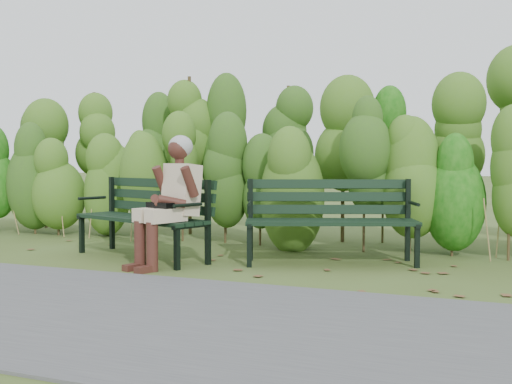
% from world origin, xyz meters
% --- Properties ---
extents(ground, '(80.00, 80.00, 0.00)m').
position_xyz_m(ground, '(0.00, 0.00, 0.00)').
color(ground, '#404E1C').
extents(footpath, '(60.00, 2.50, 0.01)m').
position_xyz_m(footpath, '(0.00, -2.20, 0.01)').
color(footpath, '#474749').
rests_on(footpath, ground).
extents(hedge_band, '(11.04, 1.67, 2.42)m').
position_xyz_m(hedge_band, '(0.00, 1.86, 1.26)').
color(hedge_band, '#47381E').
rests_on(hedge_band, ground).
extents(leaf_litter, '(5.39, 2.21, 0.01)m').
position_xyz_m(leaf_litter, '(-0.12, -0.23, 0.00)').
color(leaf_litter, brown).
rests_on(leaf_litter, ground).
extents(bench_left, '(1.88, 1.16, 0.90)m').
position_xyz_m(bench_left, '(-1.20, 0.04, 0.53)').
color(bench_left, black).
rests_on(bench_left, ground).
extents(bench_right, '(1.89, 1.16, 0.90)m').
position_xyz_m(bench_right, '(0.81, 0.46, 0.53)').
color(bench_right, black).
rests_on(bench_right, ground).
extents(seated_woman, '(0.63, 0.87, 1.36)m').
position_xyz_m(seated_woman, '(-0.67, -0.35, 0.76)').
color(seated_woman, beige).
rests_on(seated_woman, ground).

